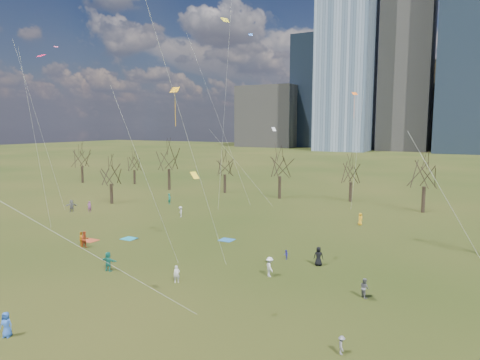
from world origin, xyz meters
The scene contains 22 objects.
ground centered at (0.00, 0.00, 0.00)m, with size 500.00×500.00×0.00m, color black.
downtown_skyline centered at (-2.43, 210.64, 39.01)m, with size 212.50×78.00×118.00m.
bare_tree_row centered at (-0.09, 37.22, 6.12)m, with size 113.04×29.80×9.50m.
blanket_teal centered at (-11.71, 6.37, 0.01)m, with size 1.60×1.50×0.03m, color teal.
blanket_navy centered at (-1.37, 11.27, 0.01)m, with size 1.60×1.50×0.03m, color #2361A3.
blanket_crimson centered at (-15.01, 3.60, 0.01)m, with size 1.60×1.50×0.03m, color #B14123.
person_0 centered at (-2.14, -14.90, 0.81)m, with size 0.79×0.51×1.62m, color #2A57B6.
person_1 centered at (1.63, -2.29, 0.73)m, with size 0.54×0.35×1.47m, color silver.
person_2 centered at (-13.23, 1.28, 0.93)m, with size 0.90×0.70×1.85m, color #A63417.
person_3 centered at (16.91, -6.97, 0.56)m, with size 0.72×0.41×1.12m, color slate.
person_4 centered at (-13.95, 1.40, 0.83)m, with size 0.97×0.40×1.66m, color orange.
person_5 centered at (-5.57, -2.92, 0.89)m, with size 1.66×0.53×1.79m, color #1C7E6E.
person_6 centered at (10.80, 7.57, 0.91)m, with size 0.89×0.58×1.83m, color black.
person_7 centered at (-27.84, 15.22, 0.83)m, with size 0.60×0.40×1.66m, color #93498A.
person_8 centered at (7.41, 7.81, 0.49)m, with size 0.47×0.37×0.97m, color #2726A6.
person_9 centered at (-13.47, 18.91, 0.78)m, with size 1.01×0.58×1.56m, color silver.
person_11 centered at (-30.26, 13.94, 0.94)m, with size 1.74×0.55×1.88m, color slate.
person_12 centered at (10.50, 26.16, 0.82)m, with size 0.80×0.52×1.63m, color orange.
person_13 centered at (-21.05, 26.16, 0.90)m, with size 0.66×0.43×1.81m, color #197361.
person_14 centered at (16.26, 2.04, 0.77)m, with size 0.75×0.58×1.54m, color slate.
person_15 centered at (7.94, 2.76, 0.87)m, with size 1.13×0.65×1.75m, color silver.
kites_airborne centered at (1.34, 8.82, 13.00)m, with size 60.10×47.83×34.89m.
Camera 1 is at (22.78, -30.26, 13.23)m, focal length 32.00 mm.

